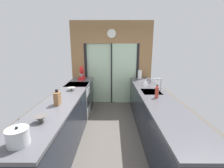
{
  "coord_description": "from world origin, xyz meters",
  "views": [
    {
      "loc": [
        0.04,
        -2.68,
        1.85
      ],
      "look_at": [
        0.02,
        0.87,
        1.01
      ],
      "focal_mm": 24.45,
      "sensor_mm": 36.0,
      "label": 1
    }
  ],
  "objects_px": {
    "mixing_bowl_near": "(41,119)",
    "stock_pot": "(18,137)",
    "kettle": "(146,82)",
    "oven_range": "(78,101)",
    "paper_towel_roll": "(140,74)",
    "knife_block": "(57,98)",
    "mixing_bowl_far": "(72,89)",
    "soap_bottle": "(157,92)",
    "stand_mixer": "(82,75)"
  },
  "relations": [
    {
      "from": "paper_towel_roll",
      "to": "stand_mixer",
      "type": "bearing_deg",
      "value": -172.76
    },
    {
      "from": "stand_mixer",
      "to": "soap_bottle",
      "type": "height_order",
      "value": "stand_mixer"
    },
    {
      "from": "mixing_bowl_near",
      "to": "stock_pot",
      "type": "relative_size",
      "value": 0.76
    },
    {
      "from": "paper_towel_roll",
      "to": "stock_pot",
      "type": "bearing_deg",
      "value": -117.61
    },
    {
      "from": "stock_pot",
      "to": "paper_towel_roll",
      "type": "bearing_deg",
      "value": 62.39
    },
    {
      "from": "knife_block",
      "to": "stock_pot",
      "type": "relative_size",
      "value": 1.24
    },
    {
      "from": "knife_block",
      "to": "mixing_bowl_far",
      "type": "bearing_deg",
      "value": 90.0
    },
    {
      "from": "stand_mixer",
      "to": "kettle",
      "type": "height_order",
      "value": "stand_mixer"
    },
    {
      "from": "mixing_bowl_near",
      "to": "oven_range",
      "type": "bearing_deg",
      "value": 90.5
    },
    {
      "from": "mixing_bowl_far",
      "to": "stand_mixer",
      "type": "relative_size",
      "value": 0.42
    },
    {
      "from": "stand_mixer",
      "to": "stock_pot",
      "type": "bearing_deg",
      "value": -90.0
    },
    {
      "from": "knife_block",
      "to": "soap_bottle",
      "type": "xyz_separation_m",
      "value": [
        1.78,
        0.39,
        -0.0
      ]
    },
    {
      "from": "knife_block",
      "to": "kettle",
      "type": "relative_size",
      "value": 1.08
    },
    {
      "from": "soap_bottle",
      "to": "mixing_bowl_near",
      "type": "bearing_deg",
      "value": -150.3
    },
    {
      "from": "kettle",
      "to": "knife_block",
      "type": "bearing_deg",
      "value": -141.12
    },
    {
      "from": "stand_mixer",
      "to": "paper_towel_roll",
      "type": "relative_size",
      "value": 1.47
    },
    {
      "from": "stand_mixer",
      "to": "soap_bottle",
      "type": "distance_m",
      "value": 2.45
    },
    {
      "from": "oven_range",
      "to": "mixing_bowl_far",
      "type": "bearing_deg",
      "value": -88.3
    },
    {
      "from": "stand_mixer",
      "to": "paper_towel_roll",
      "type": "height_order",
      "value": "stand_mixer"
    },
    {
      "from": "stock_pot",
      "to": "kettle",
      "type": "height_order",
      "value": "stock_pot"
    },
    {
      "from": "mixing_bowl_near",
      "to": "mixing_bowl_far",
      "type": "xyz_separation_m",
      "value": [
        -0.0,
        1.51,
        -0.01
      ]
    },
    {
      "from": "stock_pot",
      "to": "paper_towel_roll",
      "type": "xyz_separation_m",
      "value": [
        1.78,
        3.4,
        0.04
      ]
    },
    {
      "from": "mixing_bowl_far",
      "to": "stock_pot",
      "type": "distance_m",
      "value": 1.98
    },
    {
      "from": "mixing_bowl_far",
      "to": "stand_mixer",
      "type": "bearing_deg",
      "value": 90.0
    },
    {
      "from": "stock_pot",
      "to": "kettle",
      "type": "xyz_separation_m",
      "value": [
        1.78,
        2.53,
        -0.0
      ]
    },
    {
      "from": "mixing_bowl_near",
      "to": "mixing_bowl_far",
      "type": "bearing_deg",
      "value": 90.0
    },
    {
      "from": "mixing_bowl_near",
      "to": "knife_block",
      "type": "height_order",
      "value": "knife_block"
    },
    {
      "from": "oven_range",
      "to": "kettle",
      "type": "relative_size",
      "value": 3.69
    },
    {
      "from": "oven_range",
      "to": "stock_pot",
      "type": "height_order",
      "value": "stock_pot"
    },
    {
      "from": "mixing_bowl_near",
      "to": "stand_mixer",
      "type": "bearing_deg",
      "value": 90.0
    },
    {
      "from": "oven_range",
      "to": "knife_block",
      "type": "relative_size",
      "value": 3.43
    },
    {
      "from": "paper_towel_roll",
      "to": "soap_bottle",
      "type": "bearing_deg",
      "value": -90.0
    },
    {
      "from": "mixing_bowl_near",
      "to": "knife_block",
      "type": "bearing_deg",
      "value": 90.0
    },
    {
      "from": "stock_pot",
      "to": "knife_block",
      "type": "bearing_deg",
      "value": 90.0
    },
    {
      "from": "knife_block",
      "to": "paper_towel_roll",
      "type": "relative_size",
      "value": 0.94
    },
    {
      "from": "mixing_bowl_near",
      "to": "paper_towel_roll",
      "type": "xyz_separation_m",
      "value": [
        1.78,
        2.93,
        0.08
      ]
    },
    {
      "from": "oven_range",
      "to": "mixing_bowl_near",
      "type": "relative_size",
      "value": 5.58
    },
    {
      "from": "mixing_bowl_far",
      "to": "knife_block",
      "type": "distance_m",
      "value": 0.89
    },
    {
      "from": "soap_bottle",
      "to": "stand_mixer",
      "type": "bearing_deg",
      "value": 136.54
    },
    {
      "from": "mixing_bowl_near",
      "to": "soap_bottle",
      "type": "xyz_separation_m",
      "value": [
        1.78,
        1.02,
        0.07
      ]
    },
    {
      "from": "stock_pot",
      "to": "kettle",
      "type": "relative_size",
      "value": 0.87
    },
    {
      "from": "mixing_bowl_far",
      "to": "stock_pot",
      "type": "height_order",
      "value": "stock_pot"
    },
    {
      "from": "knife_block",
      "to": "kettle",
      "type": "xyz_separation_m",
      "value": [
        1.78,
        1.44,
        -0.03
      ]
    },
    {
      "from": "soap_bottle",
      "to": "paper_towel_roll",
      "type": "relative_size",
      "value": 0.9
    },
    {
      "from": "paper_towel_roll",
      "to": "knife_block",
      "type": "bearing_deg",
      "value": -127.65
    },
    {
      "from": "mixing_bowl_far",
      "to": "soap_bottle",
      "type": "relative_size",
      "value": 0.69
    },
    {
      "from": "stand_mixer",
      "to": "stock_pot",
      "type": "distance_m",
      "value": 3.18
    },
    {
      "from": "oven_range",
      "to": "stock_pot",
      "type": "distance_m",
      "value": 2.66
    },
    {
      "from": "stock_pot",
      "to": "soap_bottle",
      "type": "bearing_deg",
      "value": 39.93
    },
    {
      "from": "mixing_bowl_near",
      "to": "stock_pot",
      "type": "distance_m",
      "value": 0.48
    }
  ]
}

